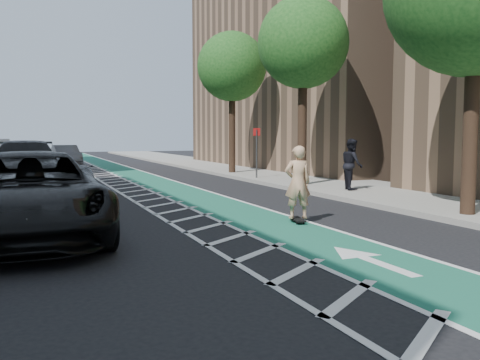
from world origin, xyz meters
TOP-DOWN VIEW (x-y plane):
  - ground at (0.00, 0.00)m, footprint 120.00×120.00m
  - bike_lane at (3.00, 10.00)m, footprint 2.00×90.00m
  - buffer_strip at (1.50, 10.00)m, footprint 1.40×90.00m
  - sidewalk_right at (9.50, 10.00)m, footprint 5.00×90.00m
  - curb_right at (7.05, 10.00)m, footprint 0.12×90.00m
  - building_right_far at (17.50, 20.00)m, footprint 14.00×22.00m
  - tree_r_c at (7.90, 8.00)m, footprint 4.20×4.20m
  - tree_r_d at (7.90, 16.00)m, footprint 4.20×4.20m
  - sign_post at (7.60, 12.00)m, footprint 0.35×0.08m
  - skateboard at (3.70, 1.12)m, footprint 0.42×0.84m
  - skateboarder at (3.70, 1.12)m, footprint 0.73×0.57m
  - suv_near at (-2.31, 1.65)m, footprint 3.15×6.56m
  - suv_far at (-2.40, 12.06)m, footprint 2.71×6.67m
  - car_grey at (0.20, 28.22)m, footprint 1.98×4.57m
  - pedestrian at (8.61, 5.85)m, footprint 0.96×1.09m

SIDE VIEW (x-z plane):
  - ground at x=0.00m, z-range 0.00..0.00m
  - buffer_strip at x=1.50m, z-range 0.00..0.01m
  - bike_lane at x=3.00m, z-range 0.00..0.01m
  - sidewalk_right at x=9.50m, z-range 0.00..0.15m
  - curb_right at x=7.05m, z-range 0.00..0.16m
  - skateboard at x=3.70m, z-range 0.03..0.14m
  - car_grey at x=0.20m, z-range 0.00..1.46m
  - suv_near at x=-2.31m, z-range 0.00..1.80m
  - suv_far at x=-2.40m, z-range 0.00..1.94m
  - skateboarder at x=3.70m, z-range 0.11..1.89m
  - pedestrian at x=8.61m, z-range 0.15..2.02m
  - sign_post at x=7.60m, z-range 0.11..2.59m
  - tree_r_c at x=7.90m, z-range 1.82..9.72m
  - tree_r_d at x=7.90m, z-range 1.82..9.72m
  - building_right_far at x=17.50m, z-range 0.00..19.00m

